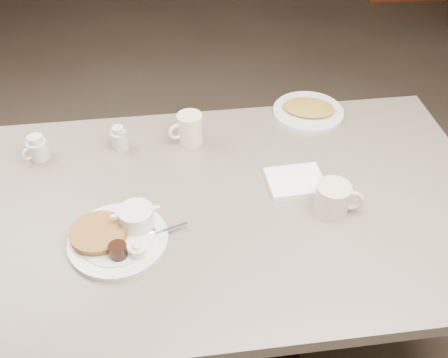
{
  "coord_description": "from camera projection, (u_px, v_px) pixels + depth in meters",
  "views": [
    {
      "loc": [
        -0.13,
        -0.99,
        1.74
      ],
      "look_at": [
        0.0,
        0.02,
        0.82
      ],
      "focal_mm": 40.74,
      "sensor_mm": 36.0,
      "label": 1
    }
  ],
  "objects": [
    {
      "name": "diner_table",
      "position": [
        225.0,
        243.0,
        1.52
      ],
      "size": [
        1.5,
        0.9,
        0.75
      ],
      "color": "slate",
      "rests_on": "ground"
    },
    {
      "name": "main_plate",
      "position": [
        119.0,
        233.0,
        1.29
      ],
      "size": [
        0.33,
        0.29,
        0.07
      ],
      "color": "silver",
      "rests_on": "diner_table"
    },
    {
      "name": "coffee_mug_near",
      "position": [
        334.0,
        199.0,
        1.35
      ],
      "size": [
        0.14,
        0.11,
        0.09
      ],
      "color": "beige",
      "rests_on": "diner_table"
    },
    {
      "name": "napkin",
      "position": [
        295.0,
        181.0,
        1.46
      ],
      "size": [
        0.17,
        0.14,
        0.02
      ],
      "color": "white",
      "rests_on": "diner_table"
    },
    {
      "name": "coffee_mug_far",
      "position": [
        189.0,
        129.0,
        1.58
      ],
      "size": [
        0.12,
        0.1,
        0.1
      ],
      "color": "#F3E5CA",
      "rests_on": "diner_table"
    },
    {
      "name": "creamer_left",
      "position": [
        37.0,
        148.0,
        1.53
      ],
      "size": [
        0.08,
        0.08,
        0.08
      ],
      "color": "silver",
      "rests_on": "diner_table"
    },
    {
      "name": "creamer_right",
      "position": [
        119.0,
        139.0,
        1.57
      ],
      "size": [
        0.06,
        0.06,
        0.08
      ],
      "color": "silver",
      "rests_on": "diner_table"
    },
    {
      "name": "hash_plate",
      "position": [
        308.0,
        110.0,
        1.72
      ],
      "size": [
        0.3,
        0.3,
        0.04
      ],
      "color": "silver",
      "rests_on": "diner_table"
    }
  ]
}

